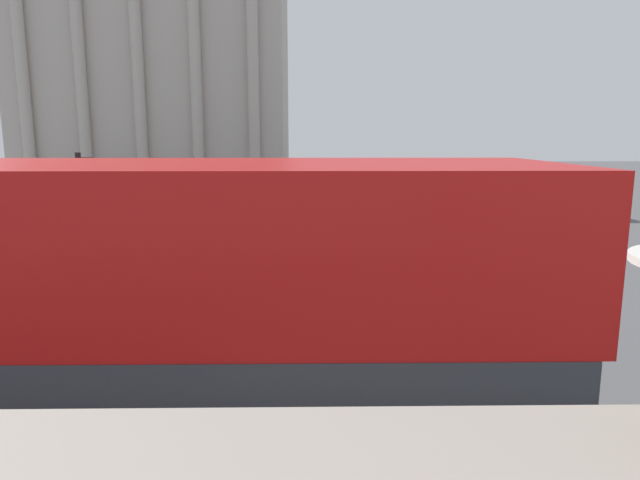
% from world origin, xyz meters
% --- Properties ---
extents(plaza_building_left, '(22.99, 13.30, 24.78)m').
position_xyz_m(plaza_building_left, '(-13.70, 50.33, 12.38)').
color(plaza_building_left, '#BCB2A8').
rests_on(plaza_building_left, ground_plane).
extents(traffic_light_near, '(0.42, 0.24, 4.19)m').
position_xyz_m(traffic_light_near, '(-5.08, 9.85, 2.72)').
color(traffic_light_near, black).
rests_on(traffic_light_near, ground_plane).
extents(traffic_light_mid, '(0.42, 0.24, 3.25)m').
position_xyz_m(traffic_light_mid, '(-1.63, 18.60, 2.15)').
color(traffic_light_mid, black).
rests_on(traffic_light_mid, ground_plane).
extents(traffic_light_far, '(0.42, 0.24, 3.30)m').
position_xyz_m(traffic_light_far, '(0.08, 23.82, 2.17)').
color(traffic_light_far, black).
rests_on(traffic_light_far, ground_plane).
extents(car_navy, '(4.20, 1.93, 1.35)m').
position_xyz_m(car_navy, '(6.04, 18.06, 0.70)').
color(car_navy, black).
rests_on(car_navy, ground_plane).
extents(pedestrian_black, '(0.32, 0.32, 1.71)m').
position_xyz_m(pedestrian_black, '(-4.75, 10.83, 0.98)').
color(pedestrian_black, '#282B33').
rests_on(pedestrian_black, ground_plane).
extents(pedestrian_white, '(0.32, 0.32, 1.82)m').
position_xyz_m(pedestrian_white, '(5.56, 22.97, 1.06)').
color(pedestrian_white, '#282B33').
rests_on(pedestrian_white, ground_plane).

